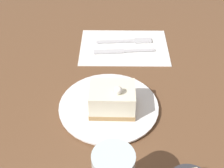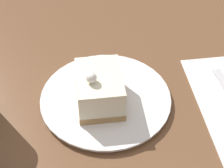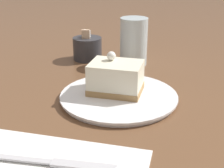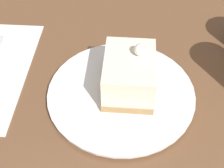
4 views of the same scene
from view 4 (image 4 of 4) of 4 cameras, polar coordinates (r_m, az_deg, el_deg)
ground_plane at (r=0.49m, az=0.51°, el=0.93°), size 4.00×4.00×0.00m
plate at (r=0.46m, az=1.66°, el=-1.71°), size 0.22×0.22×0.01m
cake_slice at (r=0.45m, az=3.16°, el=1.79°), size 0.08×0.10×0.07m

